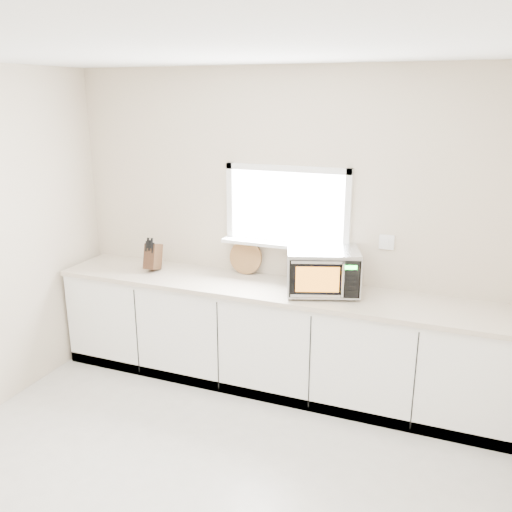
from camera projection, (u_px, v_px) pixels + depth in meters
The scene contains 7 objects.
back_wall at pixel (287, 228), 4.67m from camera, with size 4.00×0.17×2.70m.
cabinets at pixel (275, 339), 4.67m from camera, with size 3.92×0.60×0.88m, color white.
countertop at pixel (275, 290), 4.53m from camera, with size 3.92×0.64×0.04m, color beige.
microwave at pixel (323, 270), 4.35m from camera, with size 0.68×0.60×0.37m.
knife_block at pixel (153, 256), 4.92m from camera, with size 0.12×0.23×0.32m.
cutting_board at pixel (246, 257), 4.83m from camera, with size 0.30×0.30×0.02m, color #956539.
coffee_grinder at pixel (321, 274), 4.52m from camera, with size 0.15×0.15×0.22m.
Camera 1 is at (1.41, -2.33, 2.47)m, focal length 38.00 mm.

